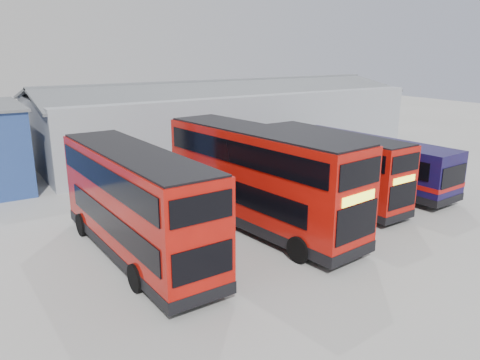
{
  "coord_description": "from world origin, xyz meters",
  "views": [
    {
      "loc": [
        -11.88,
        -14.15,
        8.34
      ],
      "look_at": [
        -0.07,
        4.59,
        2.1
      ],
      "focal_mm": 35.0,
      "sensor_mm": 36.0,
      "label": 1
    }
  ],
  "objects_px": {
    "double_decker_left": "(136,206)",
    "single_decker_blue": "(367,163)",
    "double_decker_right": "(332,168)",
    "double_decker_centre": "(260,180)",
    "maintenance_shed": "(224,119)"
  },
  "relations": [
    {
      "from": "maintenance_shed",
      "to": "double_decker_right",
      "type": "height_order",
      "value": "maintenance_shed"
    },
    {
      "from": "double_decker_left",
      "to": "double_decker_right",
      "type": "relative_size",
      "value": 1.14
    },
    {
      "from": "double_decker_left",
      "to": "single_decker_blue",
      "type": "height_order",
      "value": "double_decker_left"
    },
    {
      "from": "double_decker_left",
      "to": "maintenance_shed",
      "type": "bearing_deg",
      "value": -132.23
    },
    {
      "from": "maintenance_shed",
      "to": "double_decker_right",
      "type": "distance_m",
      "value": 15.87
    },
    {
      "from": "double_decker_left",
      "to": "double_decker_centre",
      "type": "relative_size",
      "value": 0.93
    },
    {
      "from": "maintenance_shed",
      "to": "double_decker_left",
      "type": "height_order",
      "value": "maintenance_shed"
    },
    {
      "from": "double_decker_centre",
      "to": "double_decker_right",
      "type": "height_order",
      "value": "double_decker_centre"
    },
    {
      "from": "maintenance_shed",
      "to": "single_decker_blue",
      "type": "xyz_separation_m",
      "value": [
        1.77,
        -14.52,
        -1.08
      ]
    },
    {
      "from": "double_decker_centre",
      "to": "maintenance_shed",
      "type": "bearing_deg",
      "value": 58.13
    },
    {
      "from": "double_decker_centre",
      "to": "single_decker_blue",
      "type": "relative_size",
      "value": 1.01
    },
    {
      "from": "double_decker_left",
      "to": "single_decker_blue",
      "type": "bearing_deg",
      "value": -174.35
    },
    {
      "from": "double_decker_right",
      "to": "single_decker_blue",
      "type": "relative_size",
      "value": 0.82
    },
    {
      "from": "double_decker_left",
      "to": "double_decker_right",
      "type": "xyz_separation_m",
      "value": [
        11.67,
        1.1,
        -0.27
      ]
    },
    {
      "from": "double_decker_centre",
      "to": "single_decker_blue",
      "type": "distance_m",
      "value": 9.87
    }
  ]
}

